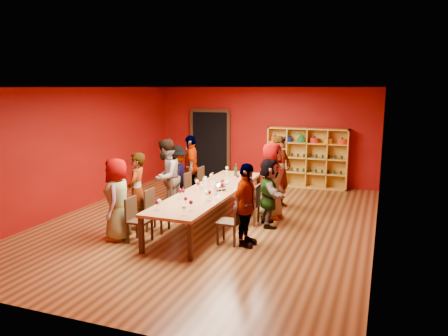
{
  "coord_description": "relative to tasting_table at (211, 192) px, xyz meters",
  "views": [
    {
      "loc": [
        3.56,
        -8.76,
        3.01
      ],
      "look_at": [
        0.1,
        0.58,
        1.15
      ],
      "focal_mm": 35.0,
      "sensor_mm": 36.0,
      "label": 1
    }
  ],
  "objects": [
    {
      "name": "room_shell",
      "position": [
        0.0,
        0.0,
        0.8
      ],
      "size": [
        7.1,
        9.1,
        3.04
      ],
      "color": "#553016",
      "rests_on": "ground"
    },
    {
      "name": "tasting_table",
      "position": [
        0.0,
        0.0,
        0.0
      ],
      "size": [
        1.1,
        4.5,
        0.75
      ],
      "color": "#A26D43",
      "rests_on": "ground"
    },
    {
      "name": "doorway",
      "position": [
        -1.8,
        4.43,
        0.42
      ],
      "size": [
        1.4,
        0.17,
        2.3
      ],
      "color": "black",
      "rests_on": "ground"
    },
    {
      "name": "shelving_unit",
      "position": [
        1.4,
        4.32,
        0.28
      ],
      "size": [
        2.4,
        0.4,
        1.8
      ],
      "color": "#BE8E2A",
      "rests_on": "ground"
    },
    {
      "name": "chair_person_left_0",
      "position": [
        -0.91,
        -1.66,
        -0.2
      ],
      "size": [
        0.42,
        0.42,
        0.89
      ],
      "color": "black",
      "rests_on": "ground"
    },
    {
      "name": "person_left_0",
      "position": [
        -1.32,
        -1.66,
        0.12
      ],
      "size": [
        0.69,
        0.9,
        1.64
      ],
      "primitive_type": "imported",
      "rotation": [
        0.0,
        0.0,
        -1.21
      ],
      "color": "#131935",
      "rests_on": "ground"
    },
    {
      "name": "chair_person_left_1",
      "position": [
        -0.91,
        -0.94,
        -0.2
      ],
      "size": [
        0.42,
        0.42,
        0.89
      ],
      "color": "black",
      "rests_on": "ground"
    },
    {
      "name": "person_left_1",
      "position": [
        -1.32,
        -0.94,
        0.13
      ],
      "size": [
        0.58,
        0.7,
        1.65
      ],
      "primitive_type": "imported",
      "rotation": [
        0.0,
        0.0,
        -1.31
      ],
      "color": "silver",
      "rests_on": "ground"
    },
    {
      "name": "chair_person_left_2",
      "position": [
        -0.91,
        0.22,
        -0.2
      ],
      "size": [
        0.42,
        0.42,
        0.89
      ],
      "color": "black",
      "rests_on": "ground"
    },
    {
      "name": "person_left_2",
      "position": [
        -1.23,
        0.22,
        0.2
      ],
      "size": [
        0.53,
        0.9,
        1.81
      ],
      "primitive_type": "imported",
      "rotation": [
        0.0,
        0.0,
        -1.52
      ],
      "color": "#5079A5",
      "rests_on": "ground"
    },
    {
      "name": "chair_person_left_3",
      "position": [
        -0.91,
        0.97,
        -0.2
      ],
      "size": [
        0.42,
        0.42,
        0.89
      ],
      "color": "black",
      "rests_on": "ground"
    },
    {
      "name": "person_left_3",
      "position": [
        -1.32,
        0.97,
        0.08
      ],
      "size": [
        0.61,
        1.07,
        1.56
      ],
      "primitive_type": "imported",
      "rotation": [
        0.0,
        0.0,
        -1.36
      ],
      "color": "#D38D94",
      "rests_on": "ground"
    },
    {
      "name": "chair_person_left_4",
      "position": [
        -0.91,
        1.81,
        -0.2
      ],
      "size": [
        0.42,
        0.42,
        0.89
      ],
      "color": "black",
      "rests_on": "ground"
    },
    {
      "name": "person_left_4",
      "position": [
        -1.31,
        1.81,
        0.17
      ],
      "size": [
        0.83,
        1.12,
        1.73
      ],
      "primitive_type": "imported",
      "rotation": [
        0.0,
        0.0,
        -1.17
      ],
      "color": "#48484D",
      "rests_on": "ground"
    },
    {
      "name": "chair_person_right_1",
      "position": [
        0.91,
        -1.12,
        -0.2
      ],
      "size": [
        0.42,
        0.42,
        0.89
      ],
      "color": "black",
      "rests_on": "ground"
    },
    {
      "name": "person_right_1",
      "position": [
        1.17,
        -1.12,
        0.1
      ],
      "size": [
        0.52,
        0.98,
        1.61
      ],
      "primitive_type": "imported",
      "rotation": [
        0.0,
        0.0,
        1.47
      ],
      "color": "#5270AA",
      "rests_on": "ground"
    },
    {
      "name": "chair_person_right_2",
      "position": [
        0.91,
        0.21,
        -0.2
      ],
      "size": [
        0.42,
        0.42,
        0.89
      ],
      "color": "black",
      "rests_on": "ground"
    },
    {
      "name": "person_right_2",
      "position": [
        1.28,
        0.21,
        0.05
      ],
      "size": [
        0.93,
        1.44,
        1.51
      ],
      "primitive_type": "imported",
      "rotation": [
        0.0,
        0.0,
        1.99
      ],
      "color": "#CD8996",
      "rests_on": "ground"
    },
    {
      "name": "chair_person_right_3",
      "position": [
        0.91,
        0.84,
        -0.2
      ],
      "size": [
        0.42,
        0.42,
        0.89
      ],
      "color": "black",
      "rests_on": "ground"
    },
    {
      "name": "person_right_3",
      "position": [
        1.17,
        0.84,
        0.18
      ],
      "size": [
        0.54,
        0.9,
        1.76
      ],
      "primitive_type": "imported",
      "rotation": [
        0.0,
        0.0,
        1.48
      ],
      "color": "#161A3D",
      "rests_on": "ground"
    },
    {
      "name": "chair_person_right_4",
      "position": [
        0.91,
        1.78,
        -0.2
      ],
      "size": [
        0.42,
        0.42,
        0.89
      ],
      "color": "black",
      "rests_on": "ground"
    },
    {
      "name": "person_right_4",
      "position": [
        1.17,
        1.78,
        0.21
      ],
      "size": [
        0.69,
        0.79,
        1.82
      ],
      "primitive_type": "imported",
      "rotation": [
        0.0,
        0.0,
        1.2
      ],
      "color": "tan",
      "rests_on": "ground"
    },
    {
      "name": "wine_glass_0",
      "position": [
        0.31,
        -0.85,
        0.21
      ],
      "size": [
        0.09,
        0.09,
        0.22
      ],
      "color": "white",
      "rests_on": "tasting_table"
    },
    {
      "name": "wine_glass_1",
      "position": [
        0.31,
        0.78,
        0.18
      ],
      "size": [
        0.07,
        0.07,
        0.18
      ],
      "color": "white",
      "rests_on": "tasting_table"
    },
    {
      "name": "wine_glass_2",
      "position": [
        0.28,
        -0.93,
        0.2
      ],
      "size": [
        0.08,
        0.08,
        0.21
      ],
      "color": "white",
      "rests_on": "tasting_table"
    },
    {
      "name": "wine_glass_3",
      "position": [
        -0.27,
        1.8,
        0.2
      ],
      "size": [
        0.08,
        0.08,
        0.21
      ],
      "color": "white",
      "rests_on": "tasting_table"
    },
    {
      "name": "wine_glass_4",
      "position": [
        -0.13,
        1.38,
        0.18
      ],
      "size": [
        0.07,
        0.07,
        0.18
      ],
      "color": "white",
      "rests_on": "tasting_table"
    },
    {
      "name": "wine_glass_5",
      "position": [
        -0.3,
        -0.93,
        0.21
      ],
      "size": [
        0.09,
        0.09,
        0.21
      ],
      "color": "white",
      "rests_on": "tasting_table"
    },
    {
      "name": "wine_glass_6",
      "position": [
        0.27,
        1.65,
        0.21
      ],
      "size": [
        0.09,
        0.09,
        0.22
      ],
      "color": "white",
      "rests_on": "tasting_table"
    },
    {
      "name": "wine_glass_7",
      "position": [
        0.26,
        -1.63,
        0.19
      ],
      "size": [
        0.08,
        0.08,
        0.19
      ],
      "color": "white",
      "rests_on": "tasting_table"
    },
    {
      "name": "wine_glass_8",
      "position": [
        -0.34,
        0.94,
        0.2
      ],
      "size": [
        0.08,
        0.08,
        0.21
      ],
      "color": "white",
      "rests_on": "tasting_table"
    },
    {
      "name": "wine_glass_9",
      "position": [
        0.32,
        1.79,
        0.18
      ],
      "size": [
        0.07,
        0.07,
        0.18
      ],
      "color": "white",
      "rests_on": "tasting_table"
    },
    {
      "name": "wine_glass_10",
      "position": [
        -0.28,
        -0.83,
        0.18
      ],
      "size": [
        0.07,
        0.07,
        0.18
      ],
      "color": "white",
      "rests_on": "tasting_table"
    },
    {
      "name": "wine_glass_11",
      "position": [
        -0.05,
        -0.38,
        0.2
      ],
      "size": [
        0.08,
        0.08,
        0.2
      ],
      "color": "white",
      "rests_on": "tasting_table"
    },
    {
      "name": "wine_glass_12",
      "position": [
        -0.27,
        -0.08,
        0.18
      ],
      "size": [
        0.07,
        0.07,
        0.18
      ],
      "color": "white",
      "rests_on": "tasting_table"
    },
    {
      "name": "wine_glass_13",
      "position": [
        0.27,
        -1.95,
        0.19
      ],
      "size": [
        0.07,
        0.07,
        0.19
      ],
      "color": "white",
      "rests_on": "tasting_table"
    },
    {
      "name": "wine_glass_14",
      "position": [
        0.3,
        -0.11,
        0.2
      ],
      "size": [
        0.08,
        0.08,
        0.21
      ],
      "color": "white",
      "rests_on": "tasting_table"
    },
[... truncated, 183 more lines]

